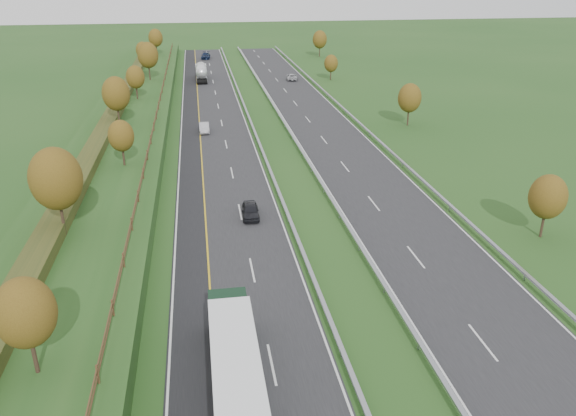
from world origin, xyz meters
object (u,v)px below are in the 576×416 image
at_px(car_oncoming, 292,77).
at_px(box_lorry, 236,379).
at_px(car_silver_mid, 204,128).
at_px(car_small_far, 206,56).
at_px(road_tanker, 201,72).
at_px(car_dark_near, 250,211).

bearing_deg(car_oncoming, box_lorry, 86.16).
height_order(car_silver_mid, car_oncoming, car_silver_mid).
relative_size(car_small_far, car_oncoming, 1.19).
distance_m(box_lorry, road_tanker, 102.12).
distance_m(box_lorry, car_small_far, 133.97).
bearing_deg(box_lorry, road_tanker, 89.99).
height_order(car_dark_near, car_small_far, car_small_far).
relative_size(car_silver_mid, car_small_far, 0.74).
bearing_deg(car_silver_mid, car_dark_near, -84.30).
xyz_separation_m(box_lorry, car_oncoming, (19.67, 99.03, -1.63)).
relative_size(road_tanker, car_silver_mid, 2.70).
relative_size(car_silver_mid, car_oncoming, 0.88).
bearing_deg(road_tanker, car_silver_mid, -90.62).
xyz_separation_m(road_tanker, car_oncoming, (19.65, -3.08, -1.17)).
bearing_deg(car_oncoming, road_tanker, -1.52).
distance_m(road_tanker, car_oncoming, 19.92).
bearing_deg(car_oncoming, car_dark_near, 84.71).
bearing_deg(box_lorry, car_small_far, 89.25).
height_order(car_silver_mid, car_small_far, car_small_far).
bearing_deg(car_small_far, car_oncoming, -58.05).
height_order(road_tanker, car_small_far, road_tanker).
bearing_deg(road_tanker, car_small_far, 86.89).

